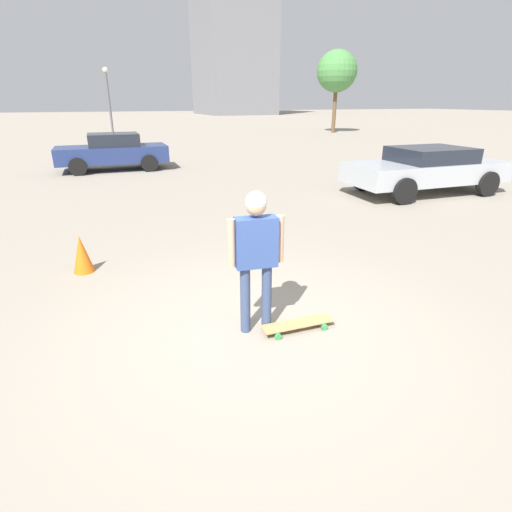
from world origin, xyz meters
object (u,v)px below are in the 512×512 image
at_px(car_parked_far, 113,151).
at_px(traffic_cone, 82,254).
at_px(person, 256,246).
at_px(car_parked_near, 426,169).
at_px(skateboard, 297,324).

xyz_separation_m(car_parked_far, traffic_cone, (1.24, 10.59, -0.43)).
relative_size(person, traffic_cone, 2.77).
height_order(person, car_parked_far, person).
bearing_deg(car_parked_near, car_parked_far, -41.58).
bearing_deg(skateboard, car_parked_near, -140.54).
bearing_deg(person, traffic_cone, 132.78).
distance_m(car_parked_far, traffic_cone, 10.67).
distance_m(car_parked_near, traffic_cone, 9.87).
relative_size(skateboard, traffic_cone, 1.47).
distance_m(person, car_parked_near, 9.23).
distance_m(skateboard, car_parked_near, 8.99).
distance_m(skateboard, car_parked_far, 13.56).
height_order(skateboard, car_parked_near, car_parked_near).
bearing_deg(car_parked_near, person, 37.08).
relative_size(car_parked_near, car_parked_far, 1.14).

